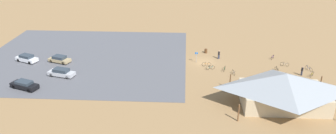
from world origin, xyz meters
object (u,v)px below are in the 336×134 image
at_px(bicycle_yellow_near_sign, 312,75).
at_px(car_white_back_corner, 27,58).
at_px(bicycle_blue_edge_south, 309,68).
at_px(bicycle_purple_trailside, 273,57).
at_px(car_tan_by_curb, 60,59).
at_px(trash_bin, 206,51).
at_px(bicycle_orange_back_row, 207,64).
at_px(lot_sign, 196,56).
at_px(car_silver_inner_stall, 61,72).
at_px(bicycle_green_yard_right, 225,69).
at_px(car_black_aisle_side, 24,85).
at_px(bike_pavilion, 284,88).
at_px(bicycle_white_near_porch, 233,73).
at_px(bicycle_red_yard_center, 286,76).
at_px(bicycle_silver_front_row, 285,64).
at_px(bicycle_teal_lone_east, 210,68).
at_px(visitor_crossing_yard, 302,71).
at_px(bicycle_black_lone_west, 277,69).
at_px(visitor_at_bikes, 219,54).

xyz_separation_m(bicycle_yellow_near_sign, car_white_back_corner, (53.71, -3.82, 0.37)).
relative_size(bicycle_blue_edge_south, bicycle_purple_trailside, 1.12).
distance_m(bicycle_purple_trailside, car_tan_by_curb, 42.42).
xyz_separation_m(trash_bin, car_white_back_corner, (35.45, 6.78, 0.31)).
height_order(trash_bin, bicycle_orange_back_row, trash_bin).
distance_m(lot_sign, car_silver_inner_stall, 25.37).
bearing_deg(car_tan_by_curb, bicycle_blue_edge_south, 178.69).
bearing_deg(bicycle_orange_back_row, car_white_back_corner, -0.35).
relative_size(bicycle_green_yard_right, car_black_aisle_side, 0.34).
height_order(bike_pavilion, car_black_aisle_side, bike_pavilion).
relative_size(car_white_back_corner, car_silver_inner_stall, 0.95).
distance_m(lot_sign, car_black_aisle_side, 31.27).
distance_m(bicycle_white_near_porch, bicycle_red_yard_center, 9.19).
bearing_deg(bicycle_blue_edge_south, bicycle_purple_trailside, -44.73).
distance_m(trash_bin, lot_sign, 5.64).
height_order(bicycle_silver_front_row, bicycle_red_yard_center, bicycle_silver_front_row).
height_order(car_black_aisle_side, car_silver_inner_stall, car_silver_inner_stall).
xyz_separation_m(bicycle_teal_lone_east, bicycle_yellow_near_sign, (-17.85, 2.06, -0.00)).
height_order(bicycle_purple_trailside, visitor_crossing_yard, visitor_crossing_yard).
bearing_deg(bicycle_teal_lone_east, bicycle_silver_front_row, -170.23).
distance_m(bicycle_purple_trailside, visitor_crossing_yard, 8.31).
bearing_deg(bicycle_silver_front_row, lot_sign, -3.25).
bearing_deg(lot_sign, bicycle_green_yard_right, 144.01).
xyz_separation_m(trash_bin, bicycle_yellow_near_sign, (-18.26, 10.60, -0.05)).
distance_m(bicycle_blue_edge_south, visitor_crossing_yard, 3.13).
distance_m(bicycle_teal_lone_east, bicycle_red_yard_center, 13.45).
xyz_separation_m(bike_pavilion, car_black_aisle_side, (41.02, -2.93, -2.17)).
xyz_separation_m(lot_sign, bicycle_purple_trailside, (-15.46, -2.59, -1.05)).
bearing_deg(bicycle_black_lone_west, bicycle_purple_trailside, -96.52).
xyz_separation_m(bike_pavilion, car_silver_inner_stall, (36.63, -7.95, -2.14)).
height_order(bike_pavilion, bicycle_blue_edge_south, bike_pavilion).
bearing_deg(lot_sign, bicycle_purple_trailside, -170.49).
distance_m(visitor_crossing_yard, visitor_at_bikes, 15.84).
xyz_separation_m(bicycle_black_lone_west, bicycle_red_yard_center, (-0.98, 2.68, -0.02)).
bearing_deg(bicycle_orange_back_row, bicycle_silver_front_row, -176.48).
height_order(car_tan_by_curb, car_black_aisle_side, car_black_aisle_side).
bearing_deg(bicycle_purple_trailside, bicycle_green_yard_right, 31.55).
height_order(bicycle_white_near_porch, bicycle_purple_trailside, bicycle_purple_trailside).
bearing_deg(car_white_back_corner, trash_bin, -169.17).
distance_m(bicycle_red_yard_center, car_black_aisle_side, 44.79).
xyz_separation_m(bicycle_purple_trailside, car_tan_by_curb, (42.20, 4.21, 0.36)).
xyz_separation_m(bicycle_black_lone_west, visitor_at_bikes, (10.19, -5.41, 0.57)).
distance_m(lot_sign, bicycle_yellow_near_sign, 21.16).
relative_size(bicycle_purple_trailside, car_white_back_corner, 0.30).
xyz_separation_m(bicycle_black_lone_west, bicycle_orange_back_row, (12.85, -1.49, 0.03)).
xyz_separation_m(bicycle_silver_front_row, bicycle_green_yard_right, (11.71, 2.78, 0.01)).
relative_size(bicycle_black_lone_west, car_tan_by_curb, 0.35).
bearing_deg(bike_pavilion, visitor_at_bikes, -66.02).
bearing_deg(bicycle_red_yard_center, trash_bin, -39.38).
bearing_deg(trash_bin, bicycle_silver_front_row, 157.56).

